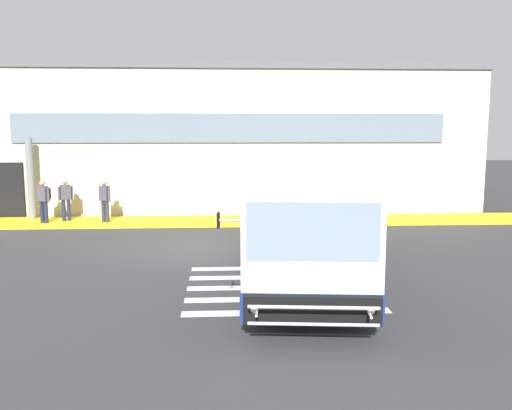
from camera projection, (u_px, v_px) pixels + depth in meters
The scene contains 10 objects.
ground_plane at pixel (203, 250), 17.20m from camera, with size 80.00×90.00×0.02m, color #353538.
bay_paint_stripes at pixel (278, 287), 13.15m from camera, with size 4.40×3.96×0.01m.
terminal_building at pixel (198, 138), 28.21m from camera, with size 25.76×13.80×6.53m.
boarding_curb at pixel (207, 221), 21.93m from camera, with size 27.96×2.00×0.15m, color yellow.
entry_support_column at pixel (31, 178), 21.88m from camera, with size 0.28×0.28×3.28m, color slate.
bus_main_foreground at pixel (301, 222), 14.55m from camera, with size 3.98×10.73×2.70m.
passenger_near_column at pixel (44, 198), 21.02m from camera, with size 0.55×0.48×1.68m.
passenger_by_doorway at pixel (66, 197), 21.51m from camera, with size 0.53×0.38×1.68m.
passenger_at_curb_edge at pixel (105, 198), 21.18m from camera, with size 0.51×0.39×1.68m.
safety_bollard_yellow at pixel (282, 216), 20.85m from camera, with size 0.18×0.18×0.90m, color yellow.
Camera 1 is at (0.74, -16.89, 3.85)m, focal length 38.16 mm.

